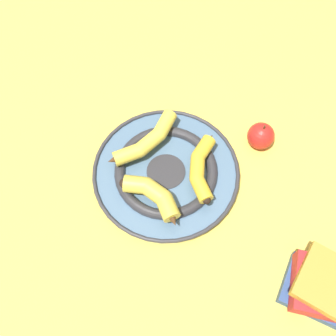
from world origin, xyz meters
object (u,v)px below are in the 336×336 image
banana_a (156,195)px  banana_c (203,167)px  banana_b (149,141)px  apple (263,136)px  decorative_bowl (168,172)px

banana_a → banana_c: bearing=-108.3°
banana_c → banana_b: bearing=-113.2°
apple → decorative_bowl: bearing=-65.5°
banana_c → banana_a: bearing=-50.8°
decorative_bowl → banana_a: banana_a is taller
banana_c → apple: apple is taller
banana_b → banana_c: bearing=-72.4°
banana_c → apple: (-0.10, 0.15, -0.02)m
decorative_bowl → apple: size_ratio=4.46×
banana_b → apple: 0.28m
banana_c → apple: size_ratio=2.35×
banana_b → apple: size_ratio=2.08×
banana_a → apple: apple is taller
apple → banana_a: bearing=-53.8°
decorative_bowl → banana_a: 0.09m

